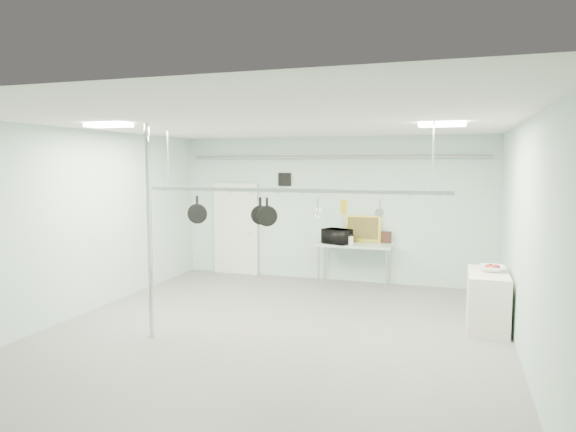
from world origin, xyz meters
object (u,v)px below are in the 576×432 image
(fruit_bowl, at_px, (492,268))
(skillet_left, at_px, (197,210))
(coffee_canister, at_px, (350,240))
(pot_rack, at_px, (289,188))
(chrome_pole, at_px, (149,232))
(side_cabinet, at_px, (487,300))
(microwave, at_px, (337,236))
(skillet_mid, at_px, (260,210))
(skillet_right, at_px, (267,212))
(prep_table, at_px, (354,247))

(fruit_bowl, xyz_separation_m, skillet_left, (-4.59, -1.19, 0.91))
(coffee_canister, xyz_separation_m, fruit_bowl, (2.67, -1.96, -0.05))
(pot_rack, relative_size, fruit_bowl, 12.29)
(chrome_pole, distance_m, side_cabinet, 5.37)
(microwave, bearing_deg, pot_rack, 112.92)
(microwave, height_order, skillet_left, skillet_left)
(side_cabinet, bearing_deg, skillet_left, -166.35)
(microwave, height_order, skillet_mid, skillet_mid)
(skillet_left, xyz_separation_m, skillet_right, (1.21, 0.00, -0.00))
(chrome_pole, distance_m, skillet_right, 1.80)
(chrome_pole, xyz_separation_m, skillet_right, (1.53, 0.90, 0.26))
(side_cabinet, xyz_separation_m, pot_rack, (-2.95, -1.10, 1.78))
(microwave, relative_size, skillet_left, 1.29)
(microwave, distance_m, skillet_mid, 3.33)
(prep_table, relative_size, skillet_mid, 3.97)
(skillet_mid, bearing_deg, fruit_bowl, 9.99)
(coffee_canister, height_order, fruit_bowl, coffee_canister)
(chrome_pole, relative_size, skillet_left, 7.19)
(microwave, distance_m, skillet_left, 3.67)
(skillet_left, bearing_deg, fruit_bowl, 0.57)
(prep_table, xyz_separation_m, skillet_right, (-0.77, -3.30, 1.03))
(side_cabinet, relative_size, skillet_left, 2.70)
(chrome_pole, bearing_deg, pot_rack, 25.35)
(pot_rack, distance_m, coffee_canister, 3.40)
(pot_rack, height_order, fruit_bowl, pot_rack)
(side_cabinet, distance_m, skillet_left, 4.87)
(chrome_pole, distance_m, pot_rack, 2.19)
(chrome_pole, bearing_deg, skillet_mid, 32.35)
(skillet_left, distance_m, skillet_mid, 1.10)
(skillet_right, bearing_deg, fruit_bowl, 0.47)
(chrome_pole, xyz_separation_m, pot_rack, (1.90, 0.90, 0.63))
(fruit_bowl, distance_m, skillet_right, 3.69)
(skillet_mid, bearing_deg, pot_rack, -8.79)
(prep_table, distance_m, skillet_mid, 3.57)
(fruit_bowl, bearing_deg, skillet_right, -160.64)
(side_cabinet, bearing_deg, microwave, 144.30)
(prep_table, relative_size, microwave, 2.79)
(side_cabinet, xyz_separation_m, microwave, (-2.90, 2.09, 0.61))
(chrome_pole, bearing_deg, microwave, 64.54)
(pot_rack, bearing_deg, skillet_right, 180.00)
(fruit_bowl, relative_size, skillet_left, 0.88)
(fruit_bowl, xyz_separation_m, skillet_right, (-3.38, -1.19, 0.91))
(side_cabinet, distance_m, fruit_bowl, 0.51)
(skillet_left, height_order, skillet_mid, same)
(side_cabinet, bearing_deg, prep_table, 139.21)
(microwave, bearing_deg, fruit_bowl, 169.70)
(skillet_right, bearing_deg, side_cabinet, -0.55)
(skillet_left, height_order, skillet_right, same)
(chrome_pole, bearing_deg, fruit_bowl, 23.03)
(side_cabinet, height_order, skillet_left, skillet_left)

